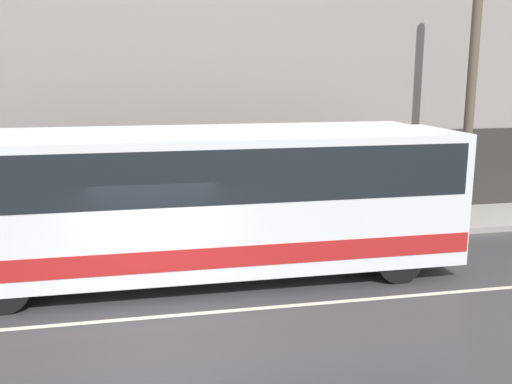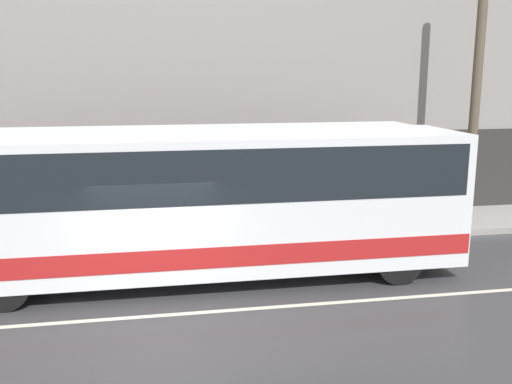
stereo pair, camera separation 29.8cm
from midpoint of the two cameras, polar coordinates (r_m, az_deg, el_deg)
The scene contains 6 objects.
ground_plane at distance 11.51m, azimuth -10.46°, elevation -12.19°, with size 60.00×60.00×0.00m, color #38383A.
sidewalk at distance 16.55m, azimuth -10.92°, elevation -4.34°, with size 60.00×2.75×0.18m.
building_facade at distance 17.50m, azimuth -11.84°, elevation 17.09°, with size 60.00×0.35×13.05m.
lane_stripe at distance 11.51m, azimuth -10.47°, elevation -12.17°, with size 54.00×0.14×0.01m.
transit_bus at distance 12.76m, azimuth -7.36°, elevation -0.49°, with size 12.37×2.53×3.45m.
utility_pole_near at distance 17.64m, azimuth 20.30°, elevation 10.19°, with size 0.27×0.27×8.35m.
Camera 1 is at (-0.22, -10.50, 4.67)m, focal length 40.00 mm.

